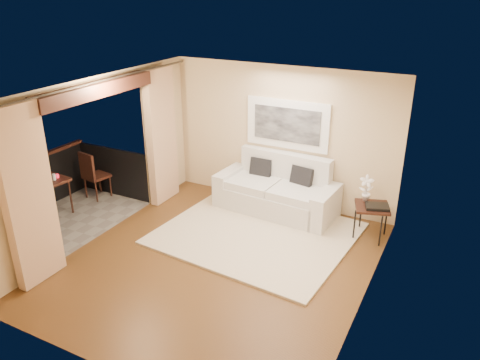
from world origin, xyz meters
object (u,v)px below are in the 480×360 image
Objects in this scene: orchid at (366,188)px; balcony_chair_far at (92,172)px; side_table at (372,209)px; balcony_chair_near at (35,212)px; ice_bucket at (45,170)px; bistro_table at (48,184)px; sofa at (278,192)px.

balcony_chair_far is at bearing -167.76° from orchid.
side_table is 0.66× the size of balcony_chair_near.
ice_bucket is at bearing 74.99° from balcony_chair_far.
balcony_chair_near is (-4.84, -2.77, 0.08)m from side_table.
bistro_table is 1.08m from balcony_chair_near.
balcony_chair_near reaches higher than side_table.
bistro_table is 3.64× the size of ice_bucket.
orchid is 0.47× the size of balcony_chair_far.
ice_bucket is (-0.37, -0.79, 0.25)m from balcony_chair_far.
side_table is at bearing -2.98° from sofa.
balcony_chair_near is (0.65, -0.87, -0.03)m from bistro_table.
sofa is 1.83m from side_table.
orchid is at bearing 138.25° from side_table.
orchid is at bearing -157.60° from balcony_chair_far.
balcony_chair_far is 1.85m from balcony_chair_near.
balcony_chair_near is at bearing -53.04° from bistro_table.
sofa is 3.38× the size of side_table.
sofa is 11.65× the size of ice_bucket.
orchid is 5.29m from balcony_chair_far.
ice_bucket is at bearing -160.99° from orchid.
sofa is at bearing 33.12° from balcony_chair_near.
ice_bucket is (-5.69, -1.76, 0.29)m from side_table.
balcony_chair_far is (-5.32, -0.98, 0.04)m from side_table.
side_table is 3.45× the size of ice_bucket.
orchid reaches higher than ice_bucket.
bistro_table is at bearing 115.46° from balcony_chair_near.
orchid is 5.52m from balcony_chair_near.
orchid is at bearing 19.01° from ice_bucket.
balcony_chair_far is at bearing -156.97° from sofa.
bistro_table is 0.94m from balcony_chair_far.
side_table is at bearing 19.10° from bistro_table.
balcony_chair_far reaches higher than ice_bucket.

